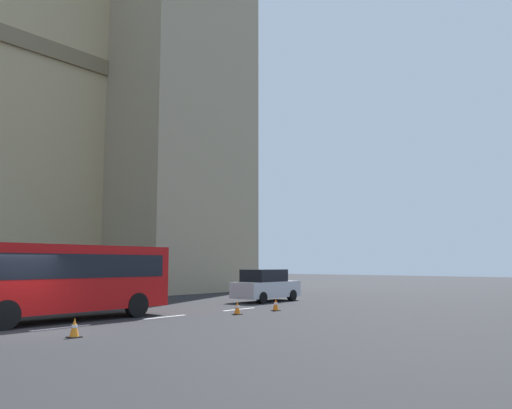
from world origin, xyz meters
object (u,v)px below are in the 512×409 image
traffic_cone_middle (237,308)px  traffic_cone_west (74,328)px  traffic_cone_east (276,305)px  sedan_lead (266,286)px

traffic_cone_middle → traffic_cone_west: bearing=-174.1°
traffic_cone_west → traffic_cone_middle: 8.31m
traffic_cone_west → traffic_cone_east: 10.72m
traffic_cone_west → traffic_cone_middle: size_ratio=1.00×
traffic_cone_east → sedan_lead: bearing=43.2°
traffic_cone_middle → traffic_cone_east: (2.44, -0.23, 0.00)m
sedan_lead → traffic_cone_west: sedan_lead is taller
traffic_cone_west → traffic_cone_east: size_ratio=1.00×
sedan_lead → traffic_cone_middle: (-6.67, -3.74, -0.63)m
sedan_lead → traffic_cone_middle: 7.67m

